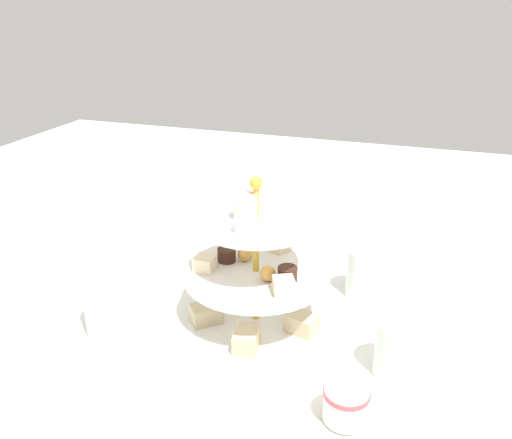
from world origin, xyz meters
name	(u,v)px	position (x,y,z in m)	size (l,w,h in m)	color
ground_plane	(256,323)	(0.00, 0.00, 0.00)	(2.40, 2.40, 0.00)	white
tiered_serving_stand	(256,284)	(0.00, 0.00, 0.07)	(0.28, 0.28, 0.25)	white
water_glass_tall_right	(106,300)	(0.21, 0.10, 0.06)	(0.07, 0.07, 0.13)	silver
water_glass_short_left	(398,349)	(-0.23, 0.05, 0.04)	(0.06, 0.06, 0.08)	silver
teacup_with_saucer	(345,407)	(-0.18, 0.17, 0.02)	(0.09, 0.09, 0.05)	white
butter_knife_left	(215,249)	(0.17, -0.23, 0.00)	(0.17, 0.01, 0.00)	silver
water_glass_mid_back	(363,273)	(-0.15, -0.15, 0.04)	(0.06, 0.06, 0.09)	silver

